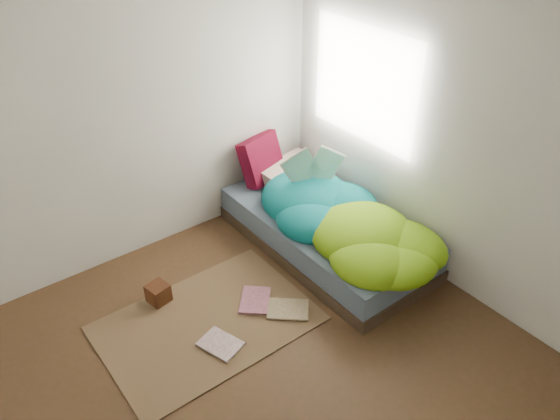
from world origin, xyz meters
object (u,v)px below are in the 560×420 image
at_px(open_book, 314,157).
at_px(floor_book_a, 211,354).
at_px(pillow_magenta, 261,159).
at_px(wooden_box, 158,293).
at_px(bed, 326,232).
at_px(floor_book_b, 241,300).

height_order(open_book, floor_book_a, open_book).
bearing_deg(open_book, pillow_magenta, 123.23).
bearing_deg(wooden_box, floor_book_a, -87.48).
height_order(bed, floor_book_a, bed).
bearing_deg(wooden_box, bed, -10.27).
height_order(wooden_box, floor_book_a, wooden_box).
bearing_deg(floor_book_b, pillow_magenta, 88.92).
bearing_deg(floor_book_a, pillow_magenta, 24.86).
distance_m(open_book, floor_book_b, 1.39).
distance_m(pillow_magenta, floor_book_b, 1.50).
bearing_deg(floor_book_b, wooden_box, -176.03).
relative_size(bed, open_book, 4.26).
relative_size(bed, floor_book_a, 6.60).
xyz_separation_m(open_book, floor_book_b, (-1.08, -0.39, -0.80)).
relative_size(bed, floor_book_b, 6.40).
bearing_deg(pillow_magenta, open_book, -94.46).
relative_size(pillow_magenta, open_book, 0.96).
xyz_separation_m(pillow_magenta, floor_book_b, (-0.96, -1.02, -0.54)).
xyz_separation_m(pillow_magenta, open_book, (0.12, -0.63, 0.26)).
bearing_deg(pillow_magenta, floor_book_b, -148.16).
bearing_deg(floor_book_a, bed, -1.18).
height_order(pillow_magenta, floor_book_b, pillow_magenta).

